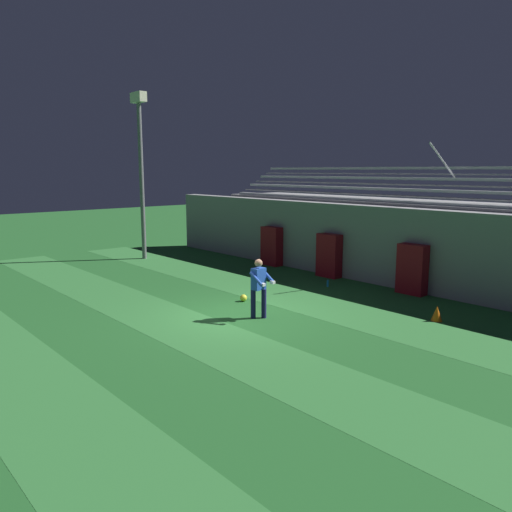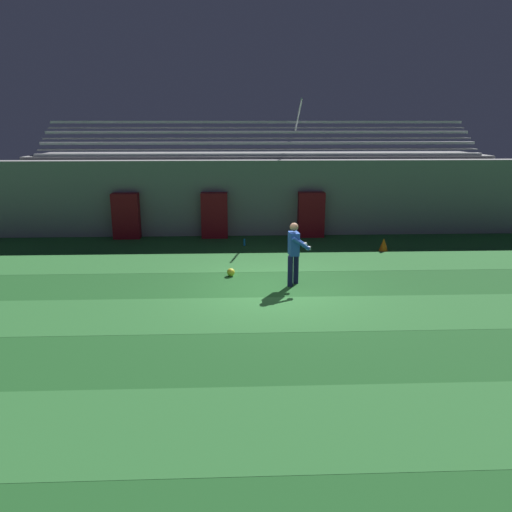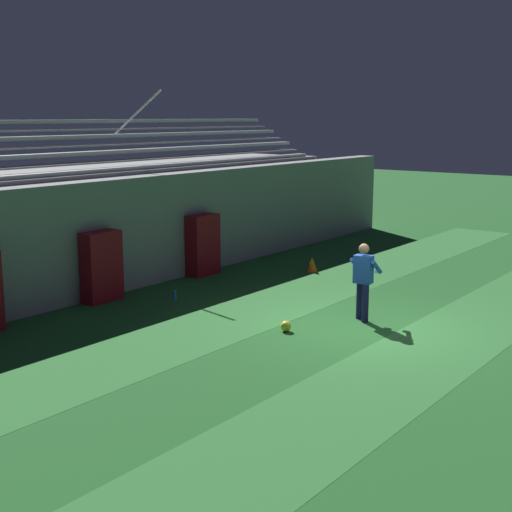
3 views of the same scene
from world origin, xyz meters
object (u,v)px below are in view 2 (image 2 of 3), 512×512
Objects in this scene: padding_pillar_gate_right at (311,215)px; padding_pillar_far_left at (126,216)px; soccer_ball at (231,272)px; traffic_cone at (384,244)px; water_bottle at (244,242)px; goalkeeper at (294,250)px; padding_pillar_gate_left at (214,215)px.

padding_pillar_far_left is at bearing 180.00° from padding_pillar_gate_right.
soccer_ball is at bearing -51.35° from padding_pillar_far_left.
traffic_cone is at bearing 27.50° from soccer_ball.
padding_pillar_far_left is 6.94× the size of water_bottle.
water_bottle is (-4.64, 0.88, -0.09)m from traffic_cone.
goalkeeper is 7.59× the size of soccer_ball.
traffic_cone is (8.94, -2.19, -0.62)m from padding_pillar_far_left.
padding_pillar_gate_right is at bearing 0.00° from padding_pillar_far_left.
padding_pillar_gate_left and padding_pillar_far_left have the same top height.
goalkeeper is (2.30, -5.67, 0.12)m from padding_pillar_gate_left.
padding_pillar_gate_right is 1.00× the size of goalkeeper.
padding_pillar_gate_left is 3.58m from padding_pillar_gate_right.
padding_pillar_far_left is 1.00× the size of goalkeeper.
padding_pillar_gate_left is 4.93m from soccer_ball.
traffic_cone is 1.75× the size of water_bottle.
goalkeeper is (-1.28, -5.67, 0.12)m from padding_pillar_gate_right.
padding_pillar_far_left is 4.56m from water_bottle.
soccer_ball is (-2.95, -4.83, -0.72)m from padding_pillar_gate_right.
padding_pillar_gate_left is at bearing 129.42° from water_bottle.
soccer_ball is (-1.67, 0.83, -0.84)m from goalkeeper.
padding_pillar_gate_left is at bearing 159.05° from traffic_cone.
goalkeeper is at bearing -67.88° from padding_pillar_gate_left.
goalkeeper is at bearing -74.28° from water_bottle.
water_bottle is (4.31, -1.31, -0.71)m from padding_pillar_far_left.
goalkeeper reaches higher than padding_pillar_gate_left.
traffic_cone is at bearing -20.95° from padding_pillar_gate_left.
padding_pillar_gate_right is 3.12m from traffic_cone.
padding_pillar_far_left reaches higher than water_bottle.
padding_pillar_gate_left reaches higher than soccer_ball.
soccer_ball is at bearing -97.13° from water_bottle.
padding_pillar_far_left is at bearing 180.00° from padding_pillar_gate_left.
padding_pillar_gate_left reaches higher than traffic_cone.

